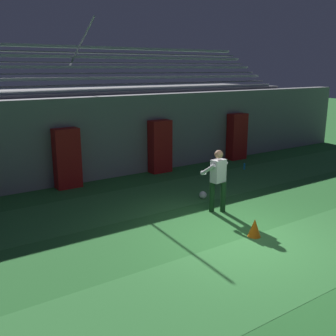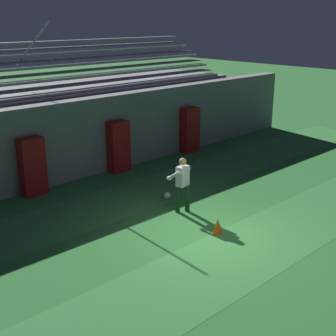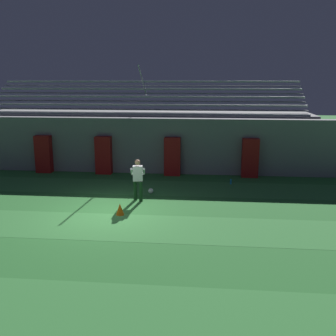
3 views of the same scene
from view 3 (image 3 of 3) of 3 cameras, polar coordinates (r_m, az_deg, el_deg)
The scene contains 14 objects.
ground_plane at distance 14.35m, azimuth -8.44°, elevation -6.58°, with size 80.00×80.00×0.00m, color #2D7533.
turf_stripe_near at distance 9.20m, azimuth -17.88°, elevation -18.90°, with size 28.00×2.40×0.01m, color #38843D.
turf_stripe_mid at distance 13.26m, azimuth -9.70°, elevation -8.29°, with size 28.00×2.40×0.01m, color #38843D.
turf_stripe_far at distance 17.69m, azimuth -5.68°, elevation -2.73°, with size 28.00×2.40×0.01m, color #38843D.
back_wall at distance 20.18m, azimuth -4.18°, elevation 3.32°, with size 24.00×0.60×2.80m, color gray.
padding_pillar_gate_left at distance 20.10m, azimuth -9.33°, elevation 1.84°, with size 0.80×0.44×1.90m, color maroon.
padding_pillar_gate_right at distance 19.51m, azimuth 0.63°, elevation 1.68°, with size 0.80×0.44×1.90m, color maroon.
padding_pillar_far_left at distance 21.12m, azimuth -17.60°, elevation 1.93°, with size 0.80×0.44×1.90m, color maroon.
padding_pillar_far_right at distance 19.56m, azimuth 11.83°, elevation 1.43°, with size 0.80×0.44×1.90m, color maroon.
bleacher_stand at distance 22.45m, azimuth -3.18°, elevation 4.58°, with size 18.00×4.05×5.43m.
goalkeeper at distance 15.46m, azimuth -4.41°, elevation -1.36°, with size 0.63×0.59×1.67m.
soccer_ball at distance 16.60m, azimuth -2.51°, elevation -3.34°, with size 0.22×0.22×0.22m, color white.
traffic_cone at distance 14.13m, azimuth -6.99°, elevation -5.96°, with size 0.30×0.30×0.42m, color orange.
water_bottle at distance 18.22m, azimuth 9.10°, elevation -1.99°, with size 0.07×0.07×0.24m, color #1E8CD8.
Camera 3 is at (3.37, -13.11, 4.76)m, focal length 42.00 mm.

